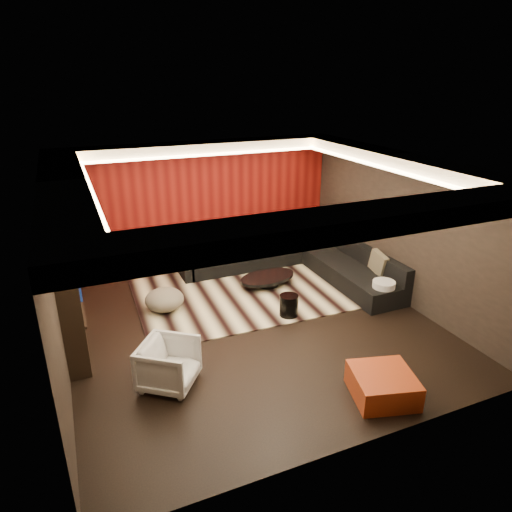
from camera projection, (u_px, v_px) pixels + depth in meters
name	position (u px, v px, depth m)	size (l,w,h in m)	color
floor	(254.00, 327.00, 7.93)	(6.00, 6.00, 0.02)	black
ceiling	(253.00, 164.00, 6.88)	(6.00, 6.00, 0.02)	silver
wall_back	(200.00, 206.00, 9.97)	(6.00, 0.02, 2.80)	black
wall_left	(53.00, 282.00, 6.31)	(0.02, 6.00, 2.80)	black
wall_right	(402.00, 228.00, 8.50)	(0.02, 6.00, 2.80)	black
red_feature_wall	(201.00, 206.00, 9.94)	(5.98, 0.05, 2.78)	#6B0C0A
soffit_back	(202.00, 148.00, 9.23)	(6.00, 0.60, 0.22)	silver
soffit_front	(356.00, 221.00, 4.62)	(6.00, 0.60, 0.22)	silver
soffit_left	(63.00, 188.00, 5.94)	(0.60, 4.80, 0.22)	silver
soffit_right	(397.00, 160.00, 7.91)	(0.60, 4.80, 0.22)	silver
cove_back	(207.00, 155.00, 8.97)	(4.80, 0.08, 0.04)	#FFD899
cove_front	(338.00, 220.00, 4.94)	(4.80, 0.08, 0.04)	#FFD899
cove_left	(91.00, 193.00, 6.10)	(0.08, 4.80, 0.04)	#FFD899
cove_right	(380.00, 167.00, 7.82)	(0.08, 4.80, 0.04)	#FFD899
tv_surround	(67.00, 283.00, 6.99)	(0.30, 2.00, 2.20)	black
tv_screen	(75.00, 260.00, 6.92)	(0.04, 1.30, 0.80)	black
tv_shelf	(82.00, 304.00, 7.19)	(0.04, 1.60, 0.04)	black
rug	(238.00, 292.00, 9.14)	(4.00, 3.00, 0.02)	beige
coffee_table	(267.00, 280.00, 9.39)	(1.22, 1.22, 0.20)	black
drum_stool	(289.00, 305.00, 8.18)	(0.33, 0.33, 0.39)	black
striped_pouf	(164.00, 300.00, 8.39)	(0.71, 0.71, 0.39)	beige
white_side_table	(383.00, 294.00, 8.50)	(0.42, 0.42, 0.52)	silver
orange_ottoman	(383.00, 385.00, 6.14)	(0.80, 0.80, 0.36)	#A43215
armchair	(169.00, 364.00, 6.32)	(0.72, 0.74, 0.67)	silver
sectional_sofa	(293.00, 260.00, 10.05)	(3.65, 3.50, 0.75)	black
throw_pillows	(292.00, 247.00, 9.82)	(3.16, 2.73, 0.50)	beige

